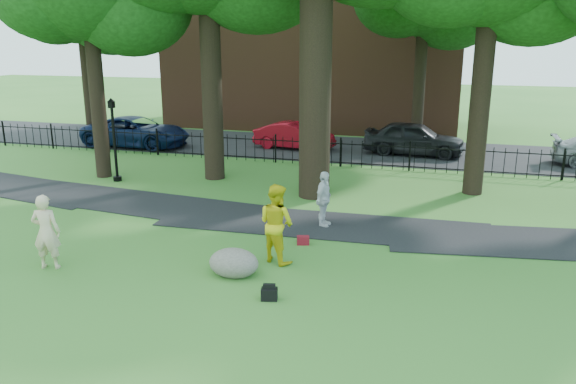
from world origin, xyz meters
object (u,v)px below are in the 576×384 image
(boulder, at_px, (234,261))
(man, at_px, (276,223))
(woman, at_px, (46,232))
(red_sedan, at_px, (294,136))
(lamppost, at_px, (114,141))

(boulder, bearing_deg, man, 56.46)
(woman, height_order, red_sedan, woman)
(boulder, xyz_separation_m, lamppost, (-7.82, 7.29, 1.26))
(boulder, bearing_deg, lamppost, 137.03)
(boulder, relative_size, lamppost, 0.37)
(woman, bearing_deg, man, -173.55)
(boulder, height_order, lamppost, lamppost)
(man, bearing_deg, woman, 48.26)
(man, distance_m, red_sedan, 14.96)
(red_sedan, bearing_deg, lamppost, 155.92)
(woman, bearing_deg, lamppost, -82.34)
(woman, distance_m, lamppost, 8.82)
(woman, xyz_separation_m, man, (5.28, 1.99, 0.07))
(woman, distance_m, man, 5.65)
(boulder, bearing_deg, red_sedan, 100.17)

